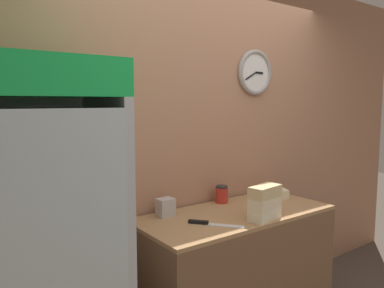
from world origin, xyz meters
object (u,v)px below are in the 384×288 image
at_px(sandwich_stack_bottom, 264,214).
at_px(sandwich_flat_left, 273,194).
at_px(napkin_dispenser, 165,207).
at_px(sandwich_stack_middle, 265,203).
at_px(chefs_knife, 208,223).
at_px(condiment_jar, 222,194).
at_px(sandwich_stack_top, 265,191).
at_px(beverage_cooler, 38,231).

height_order(sandwich_stack_bottom, sandwich_flat_left, sandwich_stack_bottom).
bearing_deg(napkin_dispenser, sandwich_flat_left, -6.85).
bearing_deg(sandwich_stack_middle, sandwich_stack_bottom, 0.00).
bearing_deg(sandwich_stack_middle, chefs_knife, 158.29).
height_order(sandwich_stack_middle, sandwich_flat_left, sandwich_stack_middle).
distance_m(sandwich_stack_middle, chefs_knife, 0.40).
bearing_deg(sandwich_flat_left, condiment_jar, 161.14).
relative_size(sandwich_stack_middle, condiment_jar, 1.91).
height_order(condiment_jar, napkin_dispenser, condiment_jar).
bearing_deg(sandwich_stack_middle, napkin_dispenser, 136.62).
relative_size(sandwich_stack_middle, sandwich_flat_left, 0.96).
distance_m(sandwich_flat_left, chefs_knife, 0.84).
xyz_separation_m(sandwich_stack_bottom, chefs_knife, (-0.36, 0.14, -0.03)).
relative_size(sandwich_stack_top, condiment_jar, 1.90).
xyz_separation_m(sandwich_flat_left, napkin_dispenser, (-0.94, 0.11, 0.03)).
relative_size(sandwich_stack_top, napkin_dispenser, 2.08).
bearing_deg(sandwich_stack_bottom, chefs_knife, 158.29).
relative_size(condiment_jar, napkin_dispenser, 1.09).
xyz_separation_m(beverage_cooler, sandwich_stack_top, (1.33, -0.29, 0.07)).
xyz_separation_m(sandwich_stack_middle, napkin_dispenser, (-0.48, 0.45, -0.05)).
bearing_deg(napkin_dispenser, beverage_cooler, -169.56).
bearing_deg(sandwich_stack_top, sandwich_stack_bottom, 0.00).
distance_m(sandwich_stack_bottom, sandwich_flat_left, 0.57).
xyz_separation_m(sandwich_stack_top, napkin_dispenser, (-0.48, 0.45, -0.13)).
bearing_deg(sandwich_stack_top, beverage_cooler, 167.58).
bearing_deg(condiment_jar, sandwich_stack_top, -95.45).
height_order(sandwich_stack_middle, chefs_knife, sandwich_stack_middle).
bearing_deg(sandwich_stack_top, sandwich_flat_left, 36.45).
bearing_deg(chefs_knife, sandwich_stack_middle, -21.71).
bearing_deg(beverage_cooler, sandwich_flat_left, 1.44).
height_order(sandwich_stack_bottom, sandwich_stack_middle, sandwich_stack_middle).
bearing_deg(chefs_knife, sandwich_stack_top, -21.71).
bearing_deg(sandwich_stack_bottom, condiment_jar, 84.55).
height_order(chefs_knife, napkin_dispenser, napkin_dispenser).
distance_m(sandwich_stack_top, chefs_knife, 0.42).
bearing_deg(sandwich_stack_middle, beverage_cooler, 167.58).
height_order(sandwich_stack_bottom, napkin_dispenser, napkin_dispenser).
xyz_separation_m(sandwich_stack_middle, chefs_knife, (-0.36, 0.14, -0.10)).
bearing_deg(napkin_dispenser, sandwich_stack_middle, -43.38).
relative_size(sandwich_stack_bottom, sandwich_stack_top, 1.00).
bearing_deg(chefs_knife, condiment_jar, 39.95).
relative_size(sandwich_flat_left, napkin_dispenser, 2.19).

